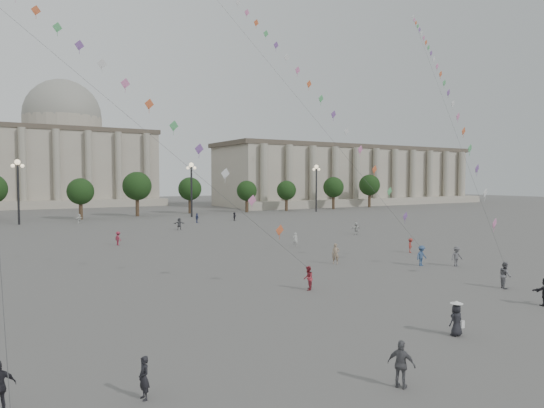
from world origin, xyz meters
TOP-DOWN VIEW (x-y plane):
  - ground at (0.00, 0.00)m, footprint 360.00×360.00m
  - hall_east at (75.00, 93.89)m, footprint 84.00×26.22m
  - hall_central at (0.00, 129.22)m, footprint 48.30×34.30m
  - tree_row at (0.00, 78.00)m, footprint 137.12×5.12m
  - lamp_post_mid_west at (-15.00, 70.00)m, footprint 2.00×0.90m
  - lamp_post_mid_east at (15.00, 70.00)m, footprint 2.00×0.90m
  - lamp_post_far_east at (45.00, 70.00)m, footprint 2.00×0.90m
  - person_crowd_0 at (11.21, 57.96)m, footprint 1.01×0.90m
  - person_crowd_4 at (-6.13, 67.37)m, footprint 1.43×1.26m
  - person_crowd_6 at (14.78, 8.12)m, footprint 1.21×0.81m
  - person_crowd_7 at (22.99, 30.68)m, footprint 1.57×0.57m
  - person_crowd_8 at (17.23, 15.62)m, footprint 1.09×1.01m
  - person_crowd_9 at (18.61, 58.54)m, footprint 1.28×1.34m
  - person_crowd_12 at (4.66, 48.59)m, footprint 1.72×0.88m
  - person_crowd_13 at (9.66, 25.38)m, footprint 0.67×0.64m
  - person_crowd_17 at (-6.96, 36.49)m, footprint 0.90×1.15m
  - person_crowd_19 at (-15.39, -3.03)m, footprint 0.41×0.57m
  - person_crowd_20 at (6.59, 14.36)m, footprint 0.78×0.77m
  - tourist_3 at (-7.20, -6.87)m, footprint 0.83×1.09m
  - kite_flyer_0 at (-1.25, 7.39)m, footprint 0.98×1.00m
  - kite_flyer_1 at (12.42, 9.86)m, footprint 1.17×0.72m
  - kite_flyer_2 at (10.68, 0.94)m, footprint 1.08×1.11m
  - hat_person at (-0.64, -4.04)m, footprint 0.75×0.60m
  - kite_train_mid at (6.64, 34.34)m, footprint 11.59×46.16m
  - kite_train_east at (32.57, 26.03)m, footprint 40.91×46.27m

SIDE VIEW (x-z plane):
  - ground at x=0.00m, z-range 0.00..0.00m
  - person_crowd_8 at x=17.23m, z-range 0.00..1.48m
  - person_crowd_19 at x=-15.39m, z-range 0.00..1.48m
  - person_crowd_9 at x=18.61m, z-range 0.00..1.51m
  - person_crowd_13 at x=9.66m, z-range 0.00..1.55m
  - person_crowd_17 at x=-6.96m, z-range 0.00..1.56m
  - person_crowd_4 at x=-6.13m, z-range 0.00..1.57m
  - kite_flyer_0 at x=-1.25m, z-range 0.00..1.63m
  - person_crowd_0 at x=11.21m, z-range 0.00..1.64m
  - hat_person at x=-0.64m, z-range -0.02..1.67m
  - person_crowd_7 at x=22.99m, z-range 0.00..1.67m
  - tourist_3 at x=-7.20m, z-range 0.00..1.73m
  - person_crowd_6 at x=14.78m, z-range 0.00..1.73m
  - kite_flyer_1 at x=12.42m, z-range 0.00..1.76m
  - person_crowd_12 at x=4.66m, z-range 0.00..1.77m
  - kite_flyer_2 at x=10.68m, z-range 0.00..1.81m
  - person_crowd_20 at x=6.59m, z-range 0.00..1.82m
  - tree_row at x=0.00m, z-range 1.39..9.39m
  - lamp_post_mid_west at x=-15.00m, z-range 2.03..12.68m
  - lamp_post_mid_east at x=15.00m, z-range 2.03..12.68m
  - lamp_post_far_east at x=45.00m, z-range 2.03..12.68m
  - hall_east at x=75.00m, z-range -0.17..17.03m
  - hall_central at x=0.00m, z-range -3.52..31.98m
  - kite_train_east at x=32.57m, z-range -14.73..59.38m
  - kite_train_mid at x=6.64m, z-range -6.04..62.89m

